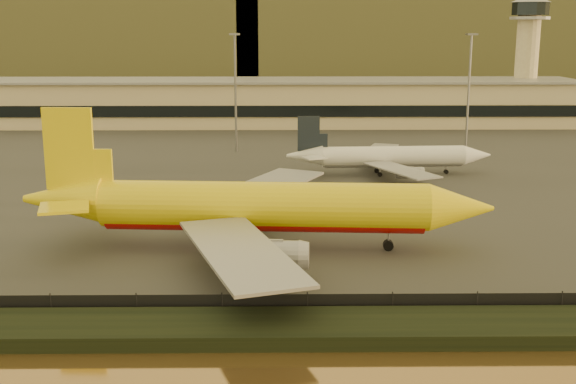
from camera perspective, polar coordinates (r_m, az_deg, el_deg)
name	(u,v)px	position (r m, az deg, el deg)	size (l,w,h in m)	color
ground	(285,273)	(81.13, -0.25, -6.38)	(900.00, 900.00, 0.00)	black
embankment	(286,328)	(65.04, -0.12, -10.73)	(320.00, 7.00, 1.40)	black
tarmac	(282,141)	(173.66, -0.51, 4.03)	(320.00, 220.00, 0.20)	#2D2D2D
perimeter_fence	(286,305)	(68.50, -0.16, -8.94)	(300.00, 0.05, 2.20)	black
terminal_building	(229,103)	(203.67, -4.66, 7.03)	(202.00, 25.00, 12.60)	tan
control_tower	(528,46)	(219.34, 18.41, 10.88)	(11.20, 11.20, 35.50)	tan
apron_light_masts	(354,82)	(152.81, 5.21, 8.66)	(152.20, 12.20, 25.40)	slate
distant_hills	(243,19)	(417.12, -3.58, 13.46)	(470.00, 160.00, 70.00)	brown
dhl_cargo_jet	(255,208)	(87.92, -2.59, -1.24)	(57.66, 56.38, 17.22)	yellow
white_narrowbody_jet	(390,157)	(134.25, 8.03, 2.75)	(38.13, 37.19, 10.96)	silver
gse_vehicle_yellow	(387,200)	(110.83, 7.82, -0.64)	(4.03, 1.81, 1.81)	yellow
gse_vehicle_white	(146,200)	(111.52, -11.12, -0.64)	(4.38, 1.97, 1.97)	silver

